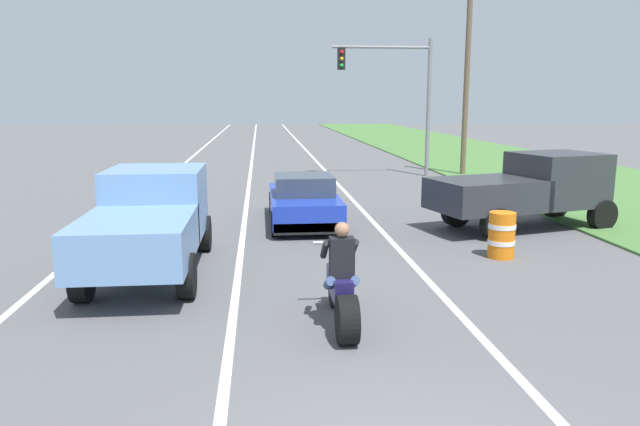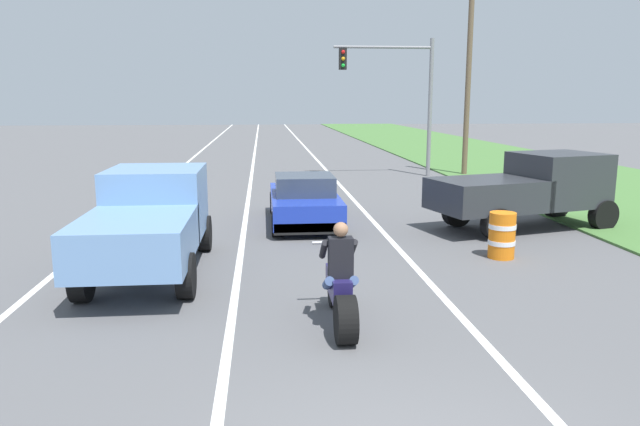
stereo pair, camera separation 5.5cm
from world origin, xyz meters
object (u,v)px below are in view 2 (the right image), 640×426
Objects in this scene: motorcycle_with_rider at (340,290)px; traffic_light_mast_near at (401,86)px; sports_car_blue at (304,201)px; pickup_truck_left_lane_light_blue at (149,218)px; pickup_truck_right_shoulder_dark_grey at (529,187)px; construction_barrel_nearest at (502,235)px.

traffic_light_mast_near is at bearing 74.43° from motorcycle_with_rider.
sports_car_blue is 0.90× the size of pickup_truck_left_lane_light_blue.
motorcycle_with_rider is 0.43× the size of pickup_truck_right_shoulder_dark_grey.
pickup_truck_right_shoulder_dark_grey is at bearing 48.18° from motorcycle_with_rider.
pickup_truck_right_shoulder_dark_grey is at bearing -85.26° from traffic_light_mast_near.
construction_barrel_nearest is at bearing -123.11° from pickup_truck_right_shoulder_dark_grey.
pickup_truck_left_lane_light_blue reaches higher than construction_barrel_nearest.
pickup_truck_left_lane_light_blue is at bearing -176.36° from construction_barrel_nearest.
sports_car_blue is 4.30× the size of construction_barrel_nearest.
construction_barrel_nearest is at bearing 42.68° from motorcycle_with_rider.
pickup_truck_right_shoulder_dark_grey is 11.58m from traffic_light_mast_near.
traffic_light_mast_near reaches higher than sports_car_blue.
traffic_light_mast_near reaches higher than construction_barrel_nearest.
sports_car_blue is 0.72× the size of traffic_light_mast_near.
traffic_light_mast_near is at bearing 86.13° from construction_barrel_nearest.
motorcycle_with_rider is 0.46× the size of pickup_truck_left_lane_light_blue.
pickup_truck_left_lane_light_blue is 4.80× the size of construction_barrel_nearest.
pickup_truck_left_lane_light_blue is 16.96m from traffic_light_mast_near.
sports_car_blue is at bearing 168.57° from pickup_truck_right_shoulder_dark_grey.
traffic_light_mast_near is at bearing 94.74° from pickup_truck_right_shoulder_dark_grey.
traffic_light_mast_near is (-0.93, 11.18, 2.88)m from pickup_truck_right_shoulder_dark_grey.
motorcycle_with_rider is 5.43m from construction_barrel_nearest.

